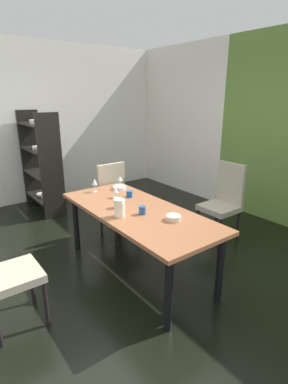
{
  "coord_description": "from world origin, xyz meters",
  "views": [
    {
      "loc": [
        2.7,
        -1.59,
        1.9
      ],
      "look_at": [
        0.11,
        0.35,
        0.85
      ],
      "focal_mm": 28.0,
      "sensor_mm": 36.0,
      "label": 1
    }
  ],
  "objects_px": {
    "dining_table": "(137,217)",
    "cup_south": "(142,210)",
    "chair_left_far": "(116,197)",
    "wine_glass_front": "(120,179)",
    "display_shelf": "(41,162)",
    "wine_glass_west": "(115,190)",
    "chair_head_far": "(224,199)",
    "wine_glass_east": "(95,182)",
    "pitcher_near_window": "(120,208)",
    "cup_rear": "(117,204)",
    "serving_bowl_right": "(173,218)",
    "cup_left": "(129,194)",
    "chair_head_near": "(2,272)",
    "serving_bowl_north": "(119,188)"
  },
  "relations": [
    {
      "from": "wine_glass_east",
      "to": "cup_rear",
      "type": "distance_m",
      "value": 0.65
    },
    {
      "from": "chair_head_far",
      "to": "chair_left_far",
      "type": "distance_m",
      "value": 1.45
    },
    {
      "from": "wine_glass_front",
      "to": "cup_rear",
      "type": "distance_m",
      "value": 0.82
    },
    {
      "from": "chair_left_far",
      "to": "wine_glass_front",
      "type": "bearing_deg",
      "value": 105.01
    },
    {
      "from": "dining_table",
      "to": "chair_head_far",
      "type": "xyz_separation_m",
      "value": [
        0.05,
        1.39,
        -0.08
      ]
    },
    {
      "from": "dining_table",
      "to": "cup_left",
      "type": "relative_size",
      "value": 26.53
    },
    {
      "from": "wine_glass_east",
      "to": "cup_left",
      "type": "distance_m",
      "value": 0.49
    },
    {
      "from": "serving_bowl_right",
      "to": "cup_rear",
      "type": "xyz_separation_m",
      "value": [
        -0.62,
        -0.25,
        0.02
      ]
    },
    {
      "from": "cup_south",
      "to": "wine_glass_west",
      "type": "bearing_deg",
      "value": 175.1
    },
    {
      "from": "chair_left_far",
      "to": "cup_south",
      "type": "xyz_separation_m",
      "value": [
        1.06,
        -0.34,
        0.22
      ]
    },
    {
      "from": "cup_south",
      "to": "pitcher_near_window",
      "type": "xyz_separation_m",
      "value": [
        -0.08,
        -0.22,
        0.05
      ]
    },
    {
      "from": "cup_left",
      "to": "cup_rear",
      "type": "distance_m",
      "value": 0.37
    },
    {
      "from": "dining_table",
      "to": "chair_left_far",
      "type": "relative_size",
      "value": 1.95
    },
    {
      "from": "chair_head_near",
      "to": "display_shelf",
      "type": "relative_size",
      "value": 0.56
    },
    {
      "from": "display_shelf",
      "to": "chair_head_far",
      "type": "bearing_deg",
      "value": 30.65
    },
    {
      "from": "display_shelf",
      "to": "cup_left",
      "type": "xyz_separation_m",
      "value": [
        2.16,
        0.32,
        -0.06
      ]
    },
    {
      "from": "wine_glass_east",
      "to": "cup_south",
      "type": "relative_size",
      "value": 2.01
    },
    {
      "from": "chair_head_far",
      "to": "wine_glass_west",
      "type": "relative_size",
      "value": 8.01
    },
    {
      "from": "display_shelf",
      "to": "wine_glass_east",
      "type": "bearing_deg",
      "value": 2.82
    },
    {
      "from": "cup_rear",
      "to": "cup_south",
      "type": "bearing_deg",
      "value": 19.4
    },
    {
      "from": "chair_left_far",
      "to": "cup_south",
      "type": "height_order",
      "value": "chair_left_far"
    },
    {
      "from": "chair_left_far",
      "to": "wine_glass_west",
      "type": "xyz_separation_m",
      "value": [
        0.46,
        -0.29,
        0.27
      ]
    },
    {
      "from": "cup_south",
      "to": "display_shelf",
      "type": "bearing_deg",
      "value": -177.47
    },
    {
      "from": "chair_left_far",
      "to": "cup_rear",
      "type": "xyz_separation_m",
      "value": [
        0.75,
        -0.45,
        0.23
      ]
    },
    {
      "from": "chair_head_far",
      "to": "chair_left_far",
      "type": "xyz_separation_m",
      "value": [
        -0.97,
        -1.08,
        -0.02
      ]
    },
    {
      "from": "serving_bowl_north",
      "to": "serving_bowl_right",
      "type": "xyz_separation_m",
      "value": [
        1.17,
        -0.12,
        0.01
      ]
    },
    {
      "from": "wine_glass_east",
      "to": "cup_left",
      "type": "bearing_deg",
      "value": 28.37
    },
    {
      "from": "wine_glass_east",
      "to": "cup_rear",
      "type": "bearing_deg",
      "value": -6.57
    },
    {
      "from": "wine_glass_front",
      "to": "wine_glass_east",
      "type": "bearing_deg",
      "value": -85.41
    },
    {
      "from": "chair_head_near",
      "to": "wine_glass_east",
      "type": "relative_size",
      "value": 5.34
    },
    {
      "from": "wine_glass_west",
      "to": "cup_left",
      "type": "relative_size",
      "value": 1.78
    },
    {
      "from": "dining_table",
      "to": "wine_glass_west",
      "type": "bearing_deg",
      "value": 177.36
    },
    {
      "from": "cup_south",
      "to": "chair_head_far",
      "type": "bearing_deg",
      "value": 93.47
    },
    {
      "from": "chair_left_far",
      "to": "cup_left",
      "type": "bearing_deg",
      "value": 75.21
    },
    {
      "from": "wine_glass_east",
      "to": "display_shelf",
      "type": "bearing_deg",
      "value": -177.18
    },
    {
      "from": "serving_bowl_right",
      "to": "cup_rear",
      "type": "relative_size",
      "value": 1.6
    },
    {
      "from": "chair_head_far",
      "to": "wine_glass_front",
      "type": "xyz_separation_m",
      "value": [
        -0.9,
        -1.06,
        0.26
      ]
    },
    {
      "from": "display_shelf",
      "to": "pitcher_near_window",
      "type": "distance_m",
      "value": 2.61
    },
    {
      "from": "display_shelf",
      "to": "wine_glass_west",
      "type": "height_order",
      "value": "display_shelf"
    },
    {
      "from": "dining_table",
      "to": "display_shelf",
      "type": "distance_m",
      "value": 2.56
    },
    {
      "from": "chair_head_far",
      "to": "chair_head_near",
      "type": "height_order",
      "value": "chair_head_far"
    },
    {
      "from": "wine_glass_front",
      "to": "wine_glass_east",
      "type": "height_order",
      "value": "wine_glass_east"
    },
    {
      "from": "display_shelf",
      "to": "cup_south",
      "type": "relative_size",
      "value": 19.18
    },
    {
      "from": "cup_left",
      "to": "serving_bowl_right",
      "type": "bearing_deg",
      "value": -3.57
    },
    {
      "from": "dining_table",
      "to": "serving_bowl_north",
      "type": "bearing_deg",
      "value": 161.75
    },
    {
      "from": "dining_table",
      "to": "cup_south",
      "type": "bearing_deg",
      "value": -12.53
    },
    {
      "from": "chair_head_far",
      "to": "pitcher_near_window",
      "type": "xyz_separation_m",
      "value": [
        0.01,
        -1.64,
        0.26
      ]
    },
    {
      "from": "chair_left_far",
      "to": "cup_left",
      "type": "height_order",
      "value": "chair_left_far"
    },
    {
      "from": "pitcher_near_window",
      "to": "serving_bowl_right",
      "type": "bearing_deg",
      "value": 42.96
    },
    {
      "from": "chair_head_near",
      "to": "chair_left_far",
      "type": "relative_size",
      "value": 0.92
    }
  ]
}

